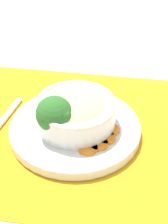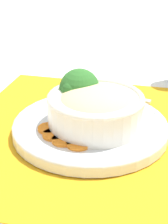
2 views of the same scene
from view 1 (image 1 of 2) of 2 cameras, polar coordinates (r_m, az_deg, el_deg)
name	(u,v)px [view 1 (image 1 of 2)]	position (r m, az deg, el deg)	size (l,w,h in m)	color
ground_plane	(75,133)	(0.80, -1.35, -3.29)	(4.00, 4.00, 0.00)	white
placemat	(75,133)	(0.80, -1.35, -3.18)	(0.51, 0.49, 0.00)	orange
plate	(75,128)	(0.79, -1.37, -2.45)	(0.28, 0.28, 0.02)	silver
bowl	(74,111)	(0.77, -1.48, 0.20)	(0.17, 0.17, 0.07)	silver
broccoli_floret	(55,115)	(0.74, -4.51, -0.39)	(0.07, 0.07, 0.09)	#759E51
carrot_slice_near	(88,148)	(0.73, 0.61, -5.56)	(0.04, 0.04, 0.01)	orange
carrot_slice_middle	(99,144)	(0.74, 2.23, -4.91)	(0.04, 0.04, 0.01)	orange
carrot_slice_far	(106,138)	(0.75, 3.41, -3.96)	(0.04, 0.04, 0.01)	orange
carrot_slice_extra	(110,131)	(0.77, 4.02, -2.85)	(0.04, 0.04, 0.01)	orange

